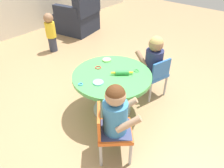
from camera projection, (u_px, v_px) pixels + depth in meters
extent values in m
plane|color=tan|center=(112.00, 110.00, 2.52)|extent=(10.00, 10.00, 0.00)
cylinder|color=silver|center=(112.00, 109.00, 2.51)|extent=(0.44, 0.44, 0.03)
cylinder|color=silver|center=(112.00, 95.00, 2.39)|extent=(0.12, 0.12, 0.47)
cylinder|color=#4CB259|center=(112.00, 76.00, 2.24)|extent=(0.85, 0.85, 0.04)
cylinder|color=#B7B7BC|center=(130.00, 154.00, 1.85)|extent=(0.03, 0.03, 0.28)
cylinder|color=#B7B7BC|center=(127.00, 132.00, 2.06)|extent=(0.03, 0.03, 0.28)
cylinder|color=#B7B7BC|center=(101.00, 155.00, 1.84)|extent=(0.03, 0.03, 0.28)
cylinder|color=#B7B7BC|center=(101.00, 132.00, 2.05)|extent=(0.03, 0.03, 0.28)
cube|color=orange|center=(115.00, 131.00, 1.86)|extent=(0.42, 0.42, 0.04)
cube|color=orange|center=(99.00, 121.00, 1.78)|extent=(0.21, 0.20, 0.22)
cube|color=#3F4772|center=(115.00, 131.00, 1.86)|extent=(0.38, 0.38, 0.04)
cylinder|color=#3F8CCC|center=(115.00, 117.00, 1.76)|extent=(0.21, 0.21, 0.30)
sphere|color=tan|center=(115.00, 96.00, 1.63)|extent=(0.17, 0.17, 0.17)
sphere|color=#593319|center=(115.00, 94.00, 1.62)|extent=(0.16, 0.16, 0.16)
cylinder|color=tan|center=(129.00, 124.00, 1.66)|extent=(0.19, 0.19, 0.17)
cylinder|color=tan|center=(126.00, 106.00, 1.84)|extent=(0.19, 0.19, 0.17)
cylinder|color=#B7B7BC|center=(151.00, 76.00, 2.86)|extent=(0.03, 0.03, 0.28)
cylinder|color=#B7B7BC|center=(137.00, 82.00, 2.74)|extent=(0.03, 0.03, 0.28)
cylinder|color=#B7B7BC|center=(165.00, 86.00, 2.69)|extent=(0.03, 0.03, 0.28)
cylinder|color=#B7B7BC|center=(150.00, 93.00, 2.57)|extent=(0.03, 0.03, 0.28)
cube|color=blue|center=(152.00, 74.00, 2.62)|extent=(0.37, 0.37, 0.04)
cube|color=blue|center=(161.00, 70.00, 2.46)|extent=(0.27, 0.10, 0.22)
cube|color=#3F4772|center=(152.00, 74.00, 2.62)|extent=(0.33, 0.34, 0.04)
cylinder|color=navy|center=(154.00, 62.00, 2.52)|extent=(0.21, 0.21, 0.30)
sphere|color=#997051|center=(156.00, 44.00, 2.39)|extent=(0.17, 0.17, 0.17)
sphere|color=tan|center=(156.00, 43.00, 2.38)|extent=(0.16, 0.16, 0.16)
cylinder|color=#997051|center=(155.00, 54.00, 2.63)|extent=(0.11, 0.22, 0.17)
cylinder|color=#997051|center=(141.00, 59.00, 2.53)|extent=(0.11, 0.22, 0.17)
cube|color=#232838|center=(77.00, 22.00, 4.47)|extent=(0.82, 0.82, 0.40)
cube|color=#232838|center=(87.00, 3.00, 4.11)|extent=(0.72, 0.29, 0.45)
cube|color=#232838|center=(84.00, 4.00, 4.51)|extent=(0.23, 0.61, 0.20)
cube|color=#232838|center=(66.00, 11.00, 4.08)|extent=(0.23, 0.61, 0.20)
cylinder|color=#33384C|center=(53.00, 44.00, 3.74)|extent=(0.14, 0.14, 0.26)
cylinder|color=yellow|center=(50.00, 30.00, 3.59)|extent=(0.17, 0.17, 0.26)
sphere|color=#997051|center=(48.00, 18.00, 3.47)|extent=(0.16, 0.16, 0.16)
cylinder|color=green|center=(122.00, 73.00, 2.21)|extent=(0.13, 0.14, 0.05)
cylinder|color=yellow|center=(113.00, 73.00, 2.21)|extent=(0.05, 0.05, 0.02)
cylinder|color=yellow|center=(131.00, 72.00, 2.21)|extent=(0.05, 0.05, 0.02)
cube|color=silver|center=(111.00, 90.00, 1.99)|extent=(0.11, 0.04, 0.01)
cube|color=silver|center=(111.00, 90.00, 1.99)|extent=(0.11, 0.03, 0.01)
torus|color=#D83F99|center=(113.00, 87.00, 2.04)|extent=(0.04, 0.04, 0.01)
torus|color=#D83F99|center=(116.00, 88.00, 2.02)|extent=(0.04, 0.04, 0.01)
cylinder|color=#B2E58C|center=(107.00, 60.00, 2.46)|extent=(0.10, 0.10, 0.02)
cylinder|color=#8CCCF2|center=(98.00, 83.00, 2.09)|extent=(0.11, 0.11, 0.01)
torus|color=red|center=(98.00, 68.00, 2.33)|extent=(0.07, 0.07, 0.01)
torus|color=#3F99D8|center=(81.00, 84.00, 2.07)|extent=(0.05, 0.05, 0.01)
torus|color=#4CB259|center=(136.00, 71.00, 2.28)|extent=(0.06, 0.06, 0.01)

